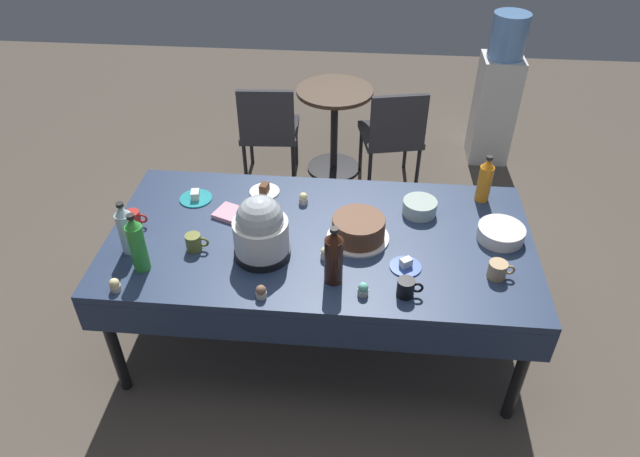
{
  "coord_description": "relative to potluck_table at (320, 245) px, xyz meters",
  "views": [
    {
      "loc": [
        0.21,
        -2.34,
        2.64
      ],
      "look_at": [
        0.0,
        0.0,
        0.8
      ],
      "focal_mm": 32.54,
      "sensor_mm": 36.0,
      "label": 1
    }
  ],
  "objects": [
    {
      "name": "paper_napkin_stack",
      "position": [
        -0.51,
        0.14,
        0.07
      ],
      "size": [
        0.18,
        0.18,
        0.02
      ],
      "primitive_type": "cube",
      "rotation": [
        0.0,
        0.0,
        -0.38
      ],
      "color": "pink",
      "rests_on": "potluck_table"
    },
    {
      "name": "water_cooler",
      "position": [
        1.26,
        2.17,
        -0.1
      ],
      "size": [
        0.32,
        0.32,
        1.24
      ],
      "color": "silver",
      "rests_on": "ground"
    },
    {
      "name": "maroon_chair_left",
      "position": [
        -0.55,
        1.63,
        -0.2
      ],
      "size": [
        0.47,
        0.47,
        0.85
      ],
      "color": "#333338",
      "rests_on": "ground"
    },
    {
      "name": "coffee_mug_olive",
      "position": [
        -0.62,
        -0.16,
        0.11
      ],
      "size": [
        0.12,
        0.08,
        0.09
      ],
      "color": "olive",
      "rests_on": "potluck_table"
    },
    {
      "name": "cupcake_lemon",
      "position": [
        -0.12,
        0.29,
        0.09
      ],
      "size": [
        0.05,
        0.05,
        0.07
      ],
      "color": "beige",
      "rests_on": "potluck_table"
    },
    {
      "name": "dessert_plate_white",
      "position": [
        -0.35,
        0.37,
        0.07
      ],
      "size": [
        0.17,
        0.17,
        0.05
      ],
      "color": "white",
      "rests_on": "potluck_table"
    },
    {
      "name": "soda_bottle_lime_soda",
      "position": [
        -0.84,
        -0.32,
        0.21
      ],
      "size": [
        0.08,
        0.08,
        0.32
      ],
      "color": "green",
      "rests_on": "potluck_table"
    },
    {
      "name": "cupcake_cocoa",
      "position": [
        -0.23,
        -0.47,
        0.09
      ],
      "size": [
        0.05,
        0.05,
        0.07
      ],
      "color": "beige",
      "rests_on": "potluck_table"
    },
    {
      "name": "slow_cooker",
      "position": [
        -0.27,
        -0.17,
        0.22
      ],
      "size": [
        0.28,
        0.28,
        0.34
      ],
      "color": "black",
      "rests_on": "potluck_table"
    },
    {
      "name": "coffee_mug_tan",
      "position": [
        0.87,
        -0.23,
        0.1
      ],
      "size": [
        0.13,
        0.09,
        0.08
      ],
      "color": "tan",
      "rests_on": "potluck_table"
    },
    {
      "name": "coffee_mug_red",
      "position": [
        -0.99,
        0.01,
        0.11
      ],
      "size": [
        0.12,
        0.08,
        0.09
      ],
      "color": "#B2231E",
      "rests_on": "potluck_table"
    },
    {
      "name": "cupcake_vanilla",
      "position": [
        0.04,
        -0.17,
        0.09
      ],
      "size": [
        0.05,
        0.05,
        0.07
      ],
      "color": "beige",
      "rests_on": "potluck_table"
    },
    {
      "name": "ground",
      "position": [
        0.0,
        0.0,
        -0.69
      ],
      "size": [
        9.0,
        9.0,
        0.0
      ],
      "primitive_type": "plane",
      "color": "brown"
    },
    {
      "name": "dessert_plate_cobalt",
      "position": [
        0.44,
        -0.2,
        0.07
      ],
      "size": [
        0.16,
        0.16,
        0.05
      ],
      "color": "#2D4CB2",
      "rests_on": "potluck_table"
    },
    {
      "name": "soda_bottle_cola",
      "position": [
        0.09,
        -0.33,
        0.21
      ],
      "size": [
        0.09,
        0.09,
        0.31
      ],
      "color": "#33190F",
      "rests_on": "potluck_table"
    },
    {
      "name": "soda_bottle_orange_juice",
      "position": [
        0.88,
        0.41,
        0.19
      ],
      "size": [
        0.08,
        0.08,
        0.28
      ],
      "color": "orange",
      "rests_on": "potluck_table"
    },
    {
      "name": "maroon_chair_right",
      "position": [
        0.42,
        1.63,
        -0.2
      ],
      "size": [
        0.52,
        0.52,
        0.85
      ],
      "color": "#333338",
      "rests_on": "ground"
    },
    {
      "name": "cupcake_berry",
      "position": [
        -0.91,
        -0.48,
        0.09
      ],
      "size": [
        0.05,
        0.05,
        0.07
      ],
      "color": "beige",
      "rests_on": "potluck_table"
    },
    {
      "name": "coffee_mug_black",
      "position": [
        0.43,
        -0.4,
        0.11
      ],
      "size": [
        0.12,
        0.08,
        0.09
      ],
      "color": "black",
      "rests_on": "potluck_table"
    },
    {
      "name": "glass_salad_bowl",
      "position": [
        0.52,
        0.25,
        0.1
      ],
      "size": [
        0.18,
        0.18,
        0.08
      ],
      "primitive_type": "cylinder",
      "color": "#B2C6BC",
      "rests_on": "potluck_table"
    },
    {
      "name": "dessert_plate_teal",
      "position": [
        -0.73,
        0.27,
        0.07
      ],
      "size": [
        0.18,
        0.18,
        0.05
      ],
      "color": "teal",
      "rests_on": "potluck_table"
    },
    {
      "name": "ceramic_snack_bowl",
      "position": [
        0.93,
        0.06,
        0.1
      ],
      "size": [
        0.24,
        0.24,
        0.07
      ],
      "primitive_type": "cylinder",
      "color": "silver",
      "rests_on": "potluck_table"
    },
    {
      "name": "potluck_table",
      "position": [
        0.0,
        0.0,
        0.0
      ],
      "size": [
        2.2,
        1.1,
        0.75
      ],
      "color": "navy",
      "rests_on": "ground"
    },
    {
      "name": "cupcake_mint",
      "position": [
        0.23,
        -0.41,
        0.09
      ],
      "size": [
        0.05,
        0.05,
        0.07
      ],
      "color": "beige",
      "rests_on": "potluck_table"
    },
    {
      "name": "round_cafe_table",
      "position": [
        -0.05,
        1.86,
        -0.19
      ],
      "size": [
        0.6,
        0.6,
        0.72
      ],
      "color": "#473323",
      "rests_on": "ground"
    },
    {
      "name": "frosted_layer_cake",
      "position": [
        0.2,
        0.0,
        0.12
      ],
      "size": [
        0.32,
        0.32,
        0.13
      ],
      "color": "silver",
      "rests_on": "potluck_table"
    },
    {
      "name": "soda_bottle_water",
      "position": [
        -0.94,
        -0.2,
        0.2
      ],
      "size": [
        0.08,
        0.08,
        0.29
      ],
      "color": "silver",
      "rests_on": "potluck_table"
    }
  ]
}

